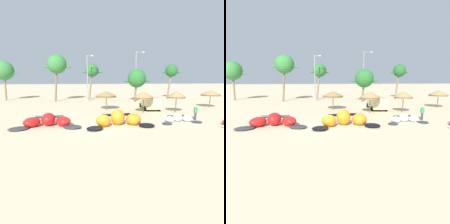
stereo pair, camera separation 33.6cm
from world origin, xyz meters
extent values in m
plane|color=beige|center=(0.00, 0.00, 0.00)|extent=(260.00, 260.00, 0.00)
ellipsoid|color=#333338|center=(-7.60, -0.68, 0.13)|extent=(2.15, 1.89, 0.25)
ellipsoid|color=red|center=(-6.68, 0.32, 0.47)|extent=(2.10, 2.23, 0.94)
ellipsoid|color=red|center=(-5.22, 0.72, 0.63)|extent=(1.38, 1.82, 1.26)
ellipsoid|color=red|center=(-3.74, 0.39, 0.47)|extent=(2.13, 2.23, 0.94)
ellipsoid|color=#333338|center=(-2.78, -0.57, 0.13)|extent=(2.12, 1.84, 0.25)
cylinder|color=#333338|center=(-5.23, 1.35, 0.76)|extent=(2.83, 0.32, 0.26)
cube|color=#333338|center=(-5.22, 0.54, 0.63)|extent=(1.04, 0.67, 0.04)
ellipsoid|color=black|center=(-0.68, -1.46, 0.16)|extent=(2.01, 1.94, 0.31)
ellipsoid|color=orange|center=(0.18, -0.33, 0.58)|extent=(1.96, 2.02, 1.16)
ellipsoid|color=orange|center=(1.67, 0.23, 0.78)|extent=(1.57, 1.69, 1.57)
ellipsoid|color=orange|center=(3.25, 0.03, 0.58)|extent=(2.07, 2.08, 1.16)
ellipsoid|color=black|center=(4.35, -0.88, 0.16)|extent=(1.82, 1.72, 0.31)
cylinder|color=black|center=(1.61, 0.77, 0.92)|extent=(2.97, 0.61, 0.27)
cube|color=black|center=(1.69, 0.08, 0.78)|extent=(1.13, 0.68, 0.04)
ellipsoid|color=#333338|center=(6.73, -0.14, 0.09)|extent=(1.37, 1.32, 0.18)
ellipsoid|color=white|center=(7.33, 0.62, 0.33)|extent=(1.35, 1.40, 0.66)
ellipsoid|color=white|center=(8.34, 0.98, 0.44)|extent=(1.05, 1.15, 0.89)
ellipsoid|color=white|center=(9.41, 0.82, 0.33)|extent=(1.41, 1.43, 0.66)
ellipsoid|color=#333338|center=(10.14, 0.19, 0.09)|extent=(1.27, 1.19, 0.18)
cylinder|color=#333338|center=(8.31, 1.35, 0.53)|extent=(2.02, 0.37, 0.18)
cube|color=#333338|center=(8.35, 0.87, 0.44)|extent=(0.76, 0.45, 0.04)
cylinder|color=brown|center=(1.28, 9.47, 1.04)|extent=(0.10, 0.10, 2.09)
cone|color=olive|center=(1.28, 9.47, 2.43)|extent=(3.09, 3.09, 0.69)
cylinder|color=olive|center=(1.28, 9.47, 1.99)|extent=(2.93, 2.93, 0.20)
cylinder|color=brown|center=(6.03, 6.45, 1.07)|extent=(0.10, 0.10, 2.14)
cone|color=#9E7F4C|center=(6.03, 6.45, 2.51)|extent=(2.68, 2.68, 0.73)
cylinder|color=olive|center=(6.03, 6.45, 2.04)|extent=(2.55, 2.55, 0.20)
cylinder|color=brown|center=(10.60, 6.31, 1.08)|extent=(0.10, 0.10, 2.16)
cone|color=#9E7F4C|center=(10.60, 6.31, 2.54)|extent=(2.48, 2.48, 0.75)
cylinder|color=olive|center=(10.60, 6.31, 2.06)|extent=(2.35, 2.35, 0.20)
cylinder|color=brown|center=(17.95, 9.85, 1.03)|extent=(0.10, 0.10, 2.06)
cone|color=#9E7F4C|center=(17.95, 9.85, 2.42)|extent=(2.98, 2.98, 0.71)
cylinder|color=olive|center=(17.95, 9.85, 1.96)|extent=(2.83, 2.83, 0.20)
cube|color=beige|center=(7.85, 9.42, 1.09)|extent=(2.35, 5.49, 1.50)
cube|color=black|center=(7.94, 10.89, 1.35)|extent=(2.05, 1.47, 0.56)
cylinder|color=black|center=(6.95, 11.14, 0.34)|extent=(0.28, 0.69, 0.68)
cylinder|color=black|center=(8.96, 11.02, 0.34)|extent=(0.28, 0.69, 0.68)
cylinder|color=black|center=(6.74, 7.82, 0.34)|extent=(0.28, 0.69, 0.68)
cylinder|color=black|center=(8.75, 7.69, 0.34)|extent=(0.28, 0.69, 0.68)
cylinder|color=#383842|center=(10.68, 1.45, 0.42)|extent=(0.24, 0.24, 0.85)
cube|color=#338E51|center=(10.68, 1.45, 1.13)|extent=(0.36, 0.22, 0.56)
sphere|color=tan|center=(10.68, 1.45, 1.52)|extent=(0.20, 0.20, 0.20)
cylinder|color=#7F6647|center=(-18.51, 23.43, 3.06)|extent=(0.50, 0.36, 6.13)
sphere|color=#337A38|center=(-18.44, 23.43, 6.13)|extent=(3.83, 3.83, 3.83)
ellipsoid|color=#337A38|center=(-16.91, 23.43, 5.55)|extent=(2.68, 0.50, 0.36)
cylinder|color=brown|center=(-7.72, 20.59, 3.65)|extent=(0.97, 0.36, 7.31)
sphere|color=#337A38|center=(-7.41, 20.59, 7.31)|extent=(3.72, 3.72, 3.72)
ellipsoid|color=#337A38|center=(-8.90, 20.59, 6.75)|extent=(2.60, 0.50, 0.36)
ellipsoid|color=#337A38|center=(-5.92, 20.59, 6.75)|extent=(2.60, 0.50, 0.36)
cylinder|color=#7F6647|center=(-0.92, 23.78, 3.13)|extent=(1.08, 0.36, 6.26)
sphere|color=#286B2D|center=(-0.56, 23.78, 6.26)|extent=(2.84, 2.84, 2.84)
ellipsoid|color=#286B2D|center=(-1.70, 23.78, 5.84)|extent=(1.99, 0.50, 0.36)
ellipsoid|color=#286B2D|center=(0.57, 23.78, 5.84)|extent=(1.99, 0.50, 0.36)
cylinder|color=brown|center=(7.91, 18.65, 2.30)|extent=(0.71, 0.36, 4.61)
sphere|color=#286B2D|center=(8.09, 18.65, 4.59)|extent=(3.63, 3.63, 3.63)
ellipsoid|color=#286B2D|center=(6.63, 18.65, 4.05)|extent=(2.54, 0.50, 0.36)
ellipsoid|color=#286B2D|center=(9.54, 18.65, 4.05)|extent=(2.54, 0.50, 0.36)
cylinder|color=#7F6647|center=(16.52, 22.66, 3.12)|extent=(1.04, 0.36, 6.23)
sphere|color=#236028|center=(16.86, 22.66, 6.23)|extent=(2.75, 2.75, 2.75)
ellipsoid|color=#236028|center=(15.76, 22.66, 5.82)|extent=(1.93, 0.50, 0.36)
ellipsoid|color=#236028|center=(17.96, 22.66, 5.82)|extent=(1.93, 0.50, 0.36)
cylinder|color=gray|center=(-1.54, 19.91, 4.51)|extent=(0.18, 0.18, 9.03)
cylinder|color=gray|center=(-1.03, 19.91, 8.88)|extent=(1.02, 0.10, 0.10)
ellipsoid|color=silver|center=(-0.52, 19.91, 8.88)|extent=(0.56, 0.24, 0.20)
cylinder|color=gray|center=(8.92, 22.96, 5.13)|extent=(0.18, 0.18, 10.25)
cylinder|color=gray|center=(9.71, 22.96, 10.10)|extent=(1.59, 0.10, 0.10)
ellipsoid|color=silver|center=(10.50, 22.96, 10.10)|extent=(0.56, 0.24, 0.20)
camera|label=1|loc=(-1.01, -18.18, 4.69)|focal=30.30mm
camera|label=2|loc=(-0.67, -18.22, 4.69)|focal=30.30mm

